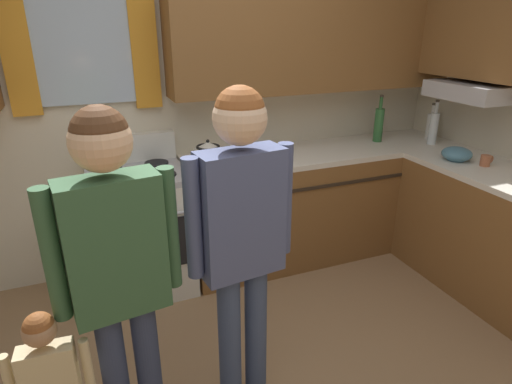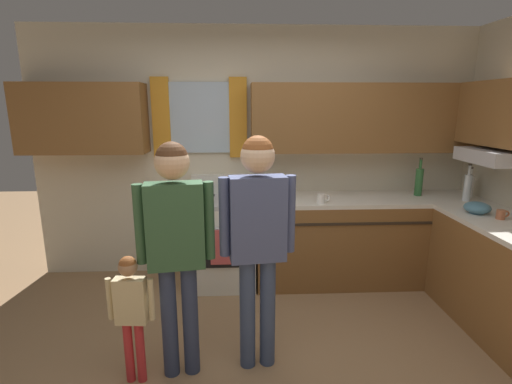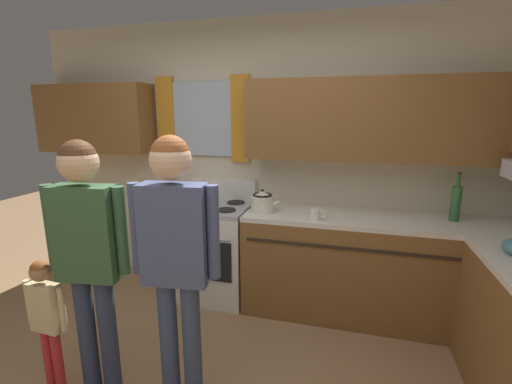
{
  "view_description": "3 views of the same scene",
  "coord_description": "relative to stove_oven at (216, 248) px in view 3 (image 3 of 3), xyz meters",
  "views": [
    {
      "loc": [
        -0.61,
        -1.35,
        1.86
      ],
      "look_at": [
        0.22,
        0.72,
        0.97
      ],
      "focal_mm": 30.2,
      "sensor_mm": 36.0,
      "label": 1
    },
    {
      "loc": [
        -0.17,
        -2.14,
        1.82
      ],
      "look_at": [
        -0.02,
        0.95,
        1.11
      ],
      "focal_mm": 26.44,
      "sensor_mm": 36.0,
      "label": 2
    },
    {
      "loc": [
        0.87,
        -1.4,
        1.74
      ],
      "look_at": [
        0.22,
        0.96,
        1.19
      ],
      "focal_mm": 24.39,
      "sensor_mm": 36.0,
      "label": 3
    }
  ],
  "objects": [
    {
      "name": "small_child",
      "position": [
        -0.53,
        -1.44,
        0.09
      ],
      "size": [
        0.31,
        0.12,
        0.9
      ],
      "color": "red",
      "rests_on": "ground"
    },
    {
      "name": "kitchen_counter_run",
      "position": [
        1.82,
        -0.41,
        -0.02
      ],
      "size": [
        2.29,
        2.07,
        0.9
      ],
      "color": "brown",
      "rests_on": "ground"
    },
    {
      "name": "back_wall_unit",
      "position": [
        0.39,
        0.27,
        0.99
      ],
      "size": [
        4.6,
        0.42,
        2.6
      ],
      "color": "beige",
      "rests_on": "ground"
    },
    {
      "name": "mug_ceramic_white",
      "position": [
        0.96,
        -0.22,
        0.48
      ],
      "size": [
        0.13,
        0.08,
        0.09
      ],
      "color": "white",
      "rests_on": "kitchen_counter_run"
    },
    {
      "name": "adult_in_plaid",
      "position": [
        0.29,
        -1.31,
        0.56
      ],
      "size": [
        0.5,
        0.22,
        1.64
      ],
      "color": "#38476B",
      "rests_on": "ground"
    },
    {
      "name": "adult_holding_child",
      "position": [
        -0.24,
        -1.37,
        0.54
      ],
      "size": [
        0.5,
        0.22,
        1.61
      ],
      "color": "#2D3856",
      "rests_on": "ground"
    },
    {
      "name": "bottle_wine_green",
      "position": [
        2.04,
        0.05,
        0.58
      ],
      "size": [
        0.08,
        0.08,
        0.39
      ],
      "color": "#2D6633",
      "rests_on": "kitchen_counter_run"
    },
    {
      "name": "stove_oven",
      "position": [
        0.0,
        0.0,
        0.0
      ],
      "size": [
        0.66,
        0.67,
        1.1
      ],
      "color": "silver",
      "rests_on": "ground"
    },
    {
      "name": "stovetop_kettle",
      "position": [
        0.49,
        -0.11,
        0.53
      ],
      "size": [
        0.27,
        0.2,
        0.21
      ],
      "color": "silver",
      "rests_on": "kitchen_counter_run"
    }
  ]
}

